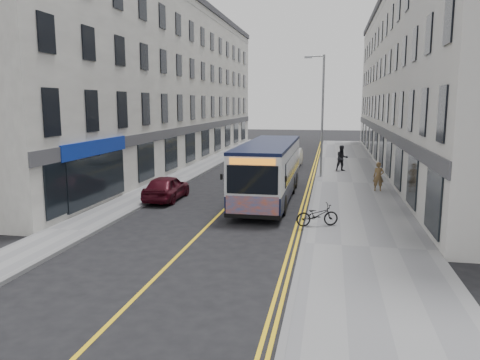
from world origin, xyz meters
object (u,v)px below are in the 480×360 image
at_px(city_bus, 269,169).
at_px(car_maroon, 167,188).
at_px(pedestrian_far, 342,158).
at_px(streetlamp, 321,112).
at_px(pedestrian_near, 379,177).
at_px(bicycle, 317,215).
at_px(car_white, 291,158).

height_order(city_bus, car_maroon, city_bus).
height_order(pedestrian_far, car_maroon, pedestrian_far).
relative_size(city_bus, pedestrian_far, 5.58).
xyz_separation_m(streetlamp, pedestrian_near, (3.33, -4.53, -3.46)).
distance_m(streetlamp, pedestrian_near, 6.61).
height_order(bicycle, pedestrian_far, pedestrian_far).
bearing_deg(car_maroon, streetlamp, -131.31).
height_order(streetlamp, pedestrian_near, streetlamp).
bearing_deg(city_bus, car_white, 89.91).
bearing_deg(car_maroon, bicycle, 151.71).
xyz_separation_m(city_bus, bicycle, (2.62, -5.10, -1.06)).
bearing_deg(bicycle, car_white, -11.70).
height_order(streetlamp, pedestrian_far, streetlamp).
height_order(bicycle, car_white, car_white).
distance_m(car_white, car_maroon, 14.85).
xyz_separation_m(pedestrian_far, car_white, (-3.86, 2.35, -0.32)).
bearing_deg(car_maroon, city_bus, -169.99).
bearing_deg(pedestrian_near, car_white, 121.54).
relative_size(streetlamp, bicycle, 4.68).
bearing_deg(pedestrian_far, city_bus, -128.93).
distance_m(bicycle, car_maroon, 8.85).
height_order(streetlamp, bicycle, streetlamp).
xyz_separation_m(streetlamp, bicycle, (0.23, -12.83, -3.81)).
height_order(pedestrian_far, car_white, pedestrian_far).
height_order(city_bus, car_white, city_bus).
bearing_deg(pedestrian_far, streetlamp, -136.06).
relative_size(streetlamp, car_white, 1.83).
bearing_deg(city_bus, car_maroon, -169.85).
height_order(car_white, car_maroon, car_white).
distance_m(streetlamp, bicycle, 13.39).
height_order(pedestrian_near, pedestrian_far, pedestrian_far).
height_order(bicycle, pedestrian_near, pedestrian_near).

